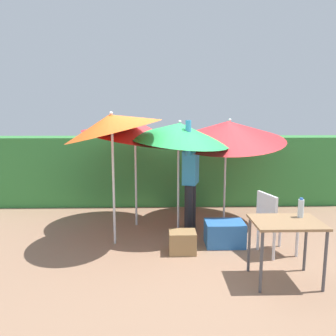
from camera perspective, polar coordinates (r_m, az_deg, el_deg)
name	(u,v)px	position (r m, az deg, el deg)	size (l,w,h in m)	color
ground_plane	(168,239)	(5.60, 0.08, -11.69)	(24.00, 24.00, 0.00)	#937056
hedge_row	(166,170)	(7.51, -0.38, -0.38)	(8.00, 0.70, 1.47)	#38843D
umbrella_rainbow	(179,132)	(5.61, 1.87, 6.00)	(1.71, 1.69, 1.97)	silver
umbrella_orange	(135,130)	(5.96, -5.46, 6.34)	(1.84, 1.81, 2.02)	silver
umbrella_yellow	(228,131)	(6.21, 9.95, 6.10)	(2.06, 2.06, 2.06)	silver
umbrella_navy	(112,123)	(5.07, -9.38, 7.34)	(1.47, 1.46, 2.15)	silver
person_vendor	(191,177)	(5.72, 3.78, -1.50)	(0.31, 0.55, 1.88)	black
chair_plastic	(274,219)	(5.11, 17.22, -8.17)	(0.55, 0.55, 0.89)	silver
cooler_box	(225,233)	(5.37, 9.40, -10.69)	(0.58, 0.43, 0.37)	#2D6BB7
crate_cardboard	(182,242)	(5.04, 2.42, -12.22)	(0.38, 0.31, 0.32)	#9E7A4C
folding_table	(286,228)	(4.32, 19.10, -9.48)	(0.80, 0.60, 0.75)	#4C4C51
bottle_water	(301,208)	(4.46, 21.25, -6.24)	(0.07, 0.07, 0.24)	silver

